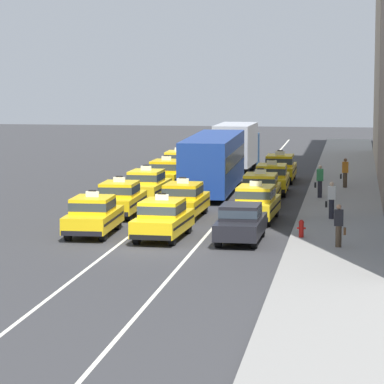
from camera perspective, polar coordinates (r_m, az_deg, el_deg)
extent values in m
plane|color=#353538|center=(42.70, -2.03, -3.03)|extent=(160.00, 160.00, 0.00)
cube|color=silver|center=(62.48, -0.06, 0.17)|extent=(0.14, 80.00, 0.01)
cube|color=silver|center=(62.07, 2.86, 0.12)|extent=(0.14, 80.00, 0.01)
cube|color=gray|center=(56.79, 7.97, -0.51)|extent=(4.00, 90.00, 0.15)
cylinder|color=black|center=(47.81, -5.70, -1.59)|extent=(0.25, 0.65, 0.64)
cylinder|color=black|center=(47.49, -3.97, -1.63)|extent=(0.25, 0.65, 0.64)
cylinder|color=black|center=(44.87, -6.59, -2.17)|extent=(0.25, 0.65, 0.64)
cylinder|color=black|center=(44.54, -4.74, -2.21)|extent=(0.25, 0.65, 0.64)
cube|color=yellow|center=(46.12, -5.24, -1.46)|extent=(1.90, 4.54, 0.70)
cube|color=black|center=(46.11, -5.25, -1.40)|extent=(1.91, 4.18, 0.10)
cube|color=yellow|center=(45.88, -5.29, -0.66)|extent=(1.65, 2.14, 0.64)
cube|color=#2D3842|center=(45.88, -5.29, -0.66)|extent=(1.67, 2.16, 0.35)
cube|color=white|center=(45.82, -5.30, -0.11)|extent=(0.56, 0.13, 0.24)
cube|color=black|center=(45.80, -5.30, 0.07)|extent=(0.32, 0.12, 0.06)
cube|color=black|center=(48.29, -4.67, -1.37)|extent=(1.71, 0.18, 0.20)
cube|color=black|center=(44.03, -5.87, -2.20)|extent=(1.71, 0.18, 0.20)
cylinder|color=black|center=(53.27, -4.26, -0.69)|extent=(0.25, 0.64, 0.64)
cylinder|color=black|center=(52.98, -2.70, -0.72)|extent=(0.25, 0.64, 0.64)
cylinder|color=black|center=(50.32, -5.01, -1.15)|extent=(0.25, 0.64, 0.64)
cylinder|color=black|center=(50.00, -3.36, -1.19)|extent=(0.25, 0.64, 0.64)
cube|color=yellow|center=(51.59, -3.83, -0.55)|extent=(1.84, 4.52, 0.70)
cube|color=black|center=(51.58, -3.83, -0.49)|extent=(1.86, 4.16, 0.10)
cube|color=yellow|center=(51.36, -3.87, 0.17)|extent=(1.62, 2.12, 0.64)
cube|color=#2D3842|center=(51.36, -3.87, 0.17)|extent=(1.64, 2.14, 0.35)
cube|color=white|center=(51.31, -3.88, 0.66)|extent=(0.56, 0.13, 0.24)
cube|color=black|center=(51.29, -3.88, 0.83)|extent=(0.32, 0.11, 0.06)
cube|color=black|center=(53.77, -3.34, -0.51)|extent=(1.71, 0.16, 0.20)
cube|color=black|center=(49.48, -4.36, -1.17)|extent=(1.71, 0.16, 0.20)
cylinder|color=black|center=(58.67, -2.77, 0.03)|extent=(0.26, 0.65, 0.64)
cylinder|color=black|center=(58.35, -1.36, -0.01)|extent=(0.26, 0.65, 0.64)
cylinder|color=black|center=(55.72, -3.50, -0.35)|extent=(0.26, 0.65, 0.64)
cylinder|color=black|center=(55.38, -2.02, -0.38)|extent=(0.26, 0.65, 0.64)
cube|color=yellow|center=(56.98, -2.41, 0.18)|extent=(1.95, 4.56, 0.70)
cube|color=black|center=(56.97, -2.41, 0.23)|extent=(1.96, 4.20, 0.10)
cube|color=yellow|center=(56.76, -2.45, 0.83)|extent=(1.67, 2.15, 0.64)
cube|color=#2D3842|center=(56.76, -2.45, 0.83)|extent=(1.69, 2.17, 0.35)
cube|color=white|center=(56.71, -2.45, 1.27)|extent=(0.56, 0.14, 0.24)
cube|color=black|center=(56.70, -2.45, 1.42)|extent=(0.32, 0.12, 0.06)
cube|color=black|center=(59.15, -1.93, 0.19)|extent=(1.71, 0.20, 0.20)
cube|color=black|center=(54.88, -2.93, -0.35)|extent=(1.71, 0.20, 0.20)
cylinder|color=black|center=(64.39, -1.68, 0.65)|extent=(0.27, 0.65, 0.64)
cylinder|color=black|center=(64.08, -0.40, 0.63)|extent=(0.27, 0.65, 0.64)
cylinder|color=black|center=(61.43, -2.31, 0.34)|extent=(0.27, 0.65, 0.64)
cylinder|color=black|center=(61.11, -0.96, 0.31)|extent=(0.27, 0.65, 0.64)
cube|color=yellow|center=(62.71, -1.33, 0.81)|extent=(1.98, 4.57, 0.70)
cube|color=black|center=(62.70, -1.33, 0.85)|extent=(1.98, 4.21, 0.10)
cube|color=yellow|center=(62.49, -1.36, 1.40)|extent=(1.68, 2.16, 0.64)
cube|color=#2D3842|center=(62.49, -1.36, 1.40)|extent=(1.70, 2.18, 0.35)
cube|color=white|center=(62.45, -1.37, 1.80)|extent=(0.56, 0.14, 0.24)
cube|color=black|center=(62.44, -1.37, 1.94)|extent=(0.32, 0.12, 0.06)
cube|color=black|center=(64.88, -0.92, 0.79)|extent=(1.71, 0.21, 0.20)
cube|color=black|center=(60.59, -1.78, 0.35)|extent=(1.71, 0.21, 0.20)
cylinder|color=black|center=(70.50, -1.07, 1.21)|extent=(0.25, 0.64, 0.64)
cylinder|color=black|center=(70.28, 0.12, 1.19)|extent=(0.25, 0.64, 0.64)
cylinder|color=black|center=(67.49, -1.48, 0.95)|extent=(0.25, 0.64, 0.64)
cylinder|color=black|center=(67.26, -0.24, 0.93)|extent=(0.25, 0.64, 0.64)
cube|color=yellow|center=(68.84, -0.67, 1.36)|extent=(1.85, 4.52, 0.70)
cube|color=black|center=(68.84, -0.67, 1.40)|extent=(1.86, 4.16, 0.10)
cube|color=yellow|center=(68.63, -0.69, 1.90)|extent=(1.62, 2.12, 0.64)
cube|color=#2D3842|center=(68.63, -0.69, 1.90)|extent=(1.64, 2.14, 0.35)
cube|color=white|center=(68.60, -0.69, 2.27)|extent=(0.56, 0.13, 0.24)
cube|color=black|center=(68.58, -0.69, 2.39)|extent=(0.32, 0.11, 0.06)
cube|color=black|center=(71.04, -0.39, 1.33)|extent=(1.71, 0.16, 0.20)
cube|color=black|center=(66.70, -0.96, 0.96)|extent=(1.71, 0.16, 0.20)
cylinder|color=black|center=(46.61, -2.01, -1.78)|extent=(0.27, 0.65, 0.64)
cylinder|color=black|center=(46.29, -0.23, -1.84)|extent=(0.27, 0.65, 0.64)
cylinder|color=black|center=(43.68, -2.95, -2.38)|extent=(0.27, 0.65, 0.64)
cylinder|color=black|center=(43.34, -1.06, -2.44)|extent=(0.27, 0.65, 0.64)
cube|color=yellow|center=(44.92, -1.55, -1.66)|extent=(2.02, 4.58, 0.70)
cube|color=black|center=(44.91, -1.55, -1.60)|extent=(2.02, 4.22, 0.10)
cube|color=yellow|center=(44.68, -1.60, -0.84)|extent=(1.70, 2.18, 0.64)
cube|color=#2D3842|center=(44.68, -1.60, -0.84)|extent=(1.72, 2.20, 0.35)
cube|color=white|center=(44.62, -1.60, -0.28)|extent=(0.57, 0.15, 0.24)
cube|color=black|center=(44.60, -1.60, -0.09)|extent=(0.32, 0.13, 0.06)
cube|color=black|center=(47.09, -0.94, -1.56)|extent=(1.71, 0.22, 0.20)
cube|color=black|center=(42.83, -2.22, -2.42)|extent=(1.71, 0.22, 0.20)
cylinder|color=black|center=(52.60, -0.93, -0.77)|extent=(0.26, 0.65, 0.64)
cylinder|color=black|center=(52.33, 0.65, -0.81)|extent=(0.26, 0.65, 0.64)
cylinder|color=black|center=(49.63, -1.62, -1.24)|extent=(0.26, 0.65, 0.64)
cylinder|color=black|center=(49.35, 0.05, -1.29)|extent=(0.26, 0.65, 0.64)
cube|color=yellow|center=(50.93, -0.46, -0.63)|extent=(1.93, 4.55, 0.70)
cube|color=black|center=(50.92, -0.46, -0.57)|extent=(1.94, 4.19, 0.10)
cube|color=yellow|center=(50.70, -0.49, 0.10)|extent=(1.66, 2.15, 0.64)
cube|color=#2D3842|center=(50.70, -0.49, 0.10)|extent=(1.68, 2.17, 0.35)
cube|color=white|center=(50.65, -0.49, 0.59)|extent=(0.56, 0.14, 0.24)
cube|color=black|center=(50.63, -0.49, 0.76)|extent=(0.32, 0.12, 0.06)
cube|color=black|center=(53.11, -0.01, -0.59)|extent=(1.71, 0.19, 0.20)
cube|color=black|center=(48.81, -0.94, -1.26)|extent=(1.71, 0.19, 0.20)
cylinder|color=black|center=(63.94, 0.59, 0.61)|extent=(0.25, 0.64, 0.64)
cylinder|color=black|center=(63.72, 2.38, 0.58)|extent=(0.25, 0.64, 0.64)
cylinder|color=black|center=(57.33, -0.26, -0.13)|extent=(0.25, 0.64, 0.64)
cylinder|color=black|center=(57.08, 1.73, -0.16)|extent=(0.25, 0.64, 0.64)
cube|color=navy|center=(60.36, 1.13, 1.61)|extent=(2.67, 11.24, 2.90)
cube|color=#2D3842|center=(60.33, 1.13, 1.85)|extent=(2.68, 10.79, 0.84)
cube|color=black|center=(65.76, 1.70, 3.10)|extent=(2.13, 0.11, 0.36)
cylinder|color=black|center=(73.36, 1.84, 1.43)|extent=(0.26, 0.65, 0.64)
cylinder|color=black|center=(73.09, 3.31, 1.40)|extent=(0.26, 0.65, 0.64)
cylinder|color=black|center=(69.52, 1.35, 1.12)|extent=(0.26, 0.65, 0.64)
cylinder|color=black|center=(69.25, 2.90, 1.09)|extent=(0.26, 0.65, 0.64)
cube|color=#194C8C|center=(74.09, 2.68, 2.30)|extent=(2.17, 2.27, 2.10)
cube|color=#2D3842|center=(75.12, 2.80, 2.59)|extent=(1.93, 0.12, 0.76)
cube|color=#B2B7C1|center=(70.83, 2.32, 2.53)|extent=(2.47, 5.27, 2.70)
cylinder|color=black|center=(45.70, 1.92, -1.95)|extent=(0.25, 0.64, 0.64)
cylinder|color=black|center=(45.54, 3.72, -2.00)|extent=(0.25, 0.64, 0.64)
cylinder|color=black|center=(42.93, 1.41, -2.54)|extent=(0.25, 0.64, 0.64)
cylinder|color=black|center=(42.75, 3.32, -2.59)|extent=(0.25, 0.64, 0.64)
cube|color=black|center=(44.17, 2.60, -1.84)|extent=(1.83, 4.33, 0.66)
cube|color=black|center=(43.98, 2.59, -1.05)|extent=(1.59, 1.92, 0.60)
cube|color=#2D3842|center=(43.98, 2.59, -1.05)|extent=(1.61, 1.94, 0.33)
cylinder|color=black|center=(51.61, 2.82, -0.93)|extent=(0.27, 0.65, 0.64)
cylinder|color=black|center=(51.43, 4.45, -0.97)|extent=(0.27, 0.65, 0.64)
cylinder|color=black|center=(48.62, 2.31, -1.42)|extent=(0.27, 0.65, 0.64)
cylinder|color=black|center=(48.42, 4.03, -1.46)|extent=(0.27, 0.65, 0.64)
cube|color=yellow|center=(49.96, 3.41, -0.79)|extent=(1.98, 4.57, 0.70)
cube|color=black|center=(49.96, 3.41, -0.73)|extent=(1.99, 4.21, 0.10)
cube|color=yellow|center=(49.73, 3.39, -0.05)|extent=(1.68, 2.16, 0.64)
cube|color=#2D3842|center=(49.73, 3.39, -0.05)|extent=(1.70, 2.18, 0.35)
cube|color=white|center=(49.68, 3.40, 0.46)|extent=(0.56, 0.14, 0.24)
cube|color=black|center=(49.66, 3.40, 0.63)|extent=(0.32, 0.12, 0.06)
cube|color=black|center=(52.17, 3.73, -0.74)|extent=(1.71, 0.21, 0.20)
cube|color=black|center=(47.83, 3.06, -1.44)|extent=(1.71, 0.21, 0.20)
cylinder|color=black|center=(56.83, 3.04, -0.20)|extent=(0.24, 0.64, 0.64)
cylinder|color=black|center=(56.71, 4.53, -0.23)|extent=(0.24, 0.64, 0.64)
cylinder|color=black|center=(53.81, 2.73, -0.60)|extent=(0.24, 0.64, 0.64)
cylinder|color=black|center=(53.68, 4.30, -0.63)|extent=(0.24, 0.64, 0.64)
cube|color=yellow|center=(55.21, 3.66, -0.05)|extent=(1.82, 4.51, 0.70)
cube|color=black|center=(55.20, 3.66, 0.00)|extent=(1.84, 4.15, 0.10)
cube|color=yellow|center=(54.98, 3.65, 0.62)|extent=(1.61, 2.11, 0.64)
cube|color=#2D3842|center=(54.98, 3.65, 0.62)|extent=(1.63, 2.13, 0.35)
cube|color=white|center=(54.94, 3.65, 1.08)|extent=(0.56, 0.12, 0.24)
cube|color=black|center=(54.92, 3.65, 1.24)|extent=(0.32, 0.11, 0.06)
cube|color=black|center=(57.43, 3.84, -0.03)|extent=(1.71, 0.15, 0.20)
cube|color=black|center=(53.06, 3.45, -0.61)|extent=(1.71, 0.15, 0.20)
cylinder|color=black|center=(61.87, 3.64, 0.38)|extent=(0.25, 0.64, 0.64)
cylinder|color=black|center=(61.79, 5.01, 0.36)|extent=(0.25, 0.64, 0.64)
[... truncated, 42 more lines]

